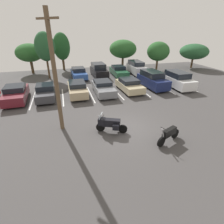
# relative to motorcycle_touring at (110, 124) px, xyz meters

# --- Properties ---
(ground) EXTENTS (44.00, 44.00, 0.10)m
(ground) POSITION_rel_motorcycle_touring_xyz_m (1.31, 0.18, -0.71)
(ground) COLOR #423F3F
(motorcycle_touring) EXTENTS (2.04, 1.28, 1.40)m
(motorcycle_touring) POSITION_rel_motorcycle_touring_xyz_m (0.00, 0.00, 0.00)
(motorcycle_touring) COLOR black
(motorcycle_touring) RESTS_ON ground
(motorcycle_second) EXTENTS (2.00, 0.97, 1.30)m
(motorcycle_second) POSITION_rel_motorcycle_touring_xyz_m (3.20, -2.17, -0.08)
(motorcycle_second) COLOR black
(motorcycle_second) RESTS_ON ground
(parking_stripes) EXTENTS (23.74, 5.18, 0.01)m
(parking_stripes) POSITION_rel_motorcycle_touring_xyz_m (-0.05, 7.94, -0.66)
(parking_stripes) COLOR silver
(parking_stripes) RESTS_ON ground
(car_maroon) EXTENTS (2.13, 4.68, 1.51)m
(car_maroon) POSITION_rel_motorcycle_touring_xyz_m (-7.39, 8.09, 0.06)
(car_maroon) COLOR maroon
(car_maroon) RESTS_ON ground
(car_charcoal) EXTENTS (1.83, 4.26, 1.47)m
(car_charcoal) POSITION_rel_motorcycle_touring_xyz_m (-4.62, 7.94, 0.04)
(car_charcoal) COLOR #38383D
(car_charcoal) RESTS_ON ground
(car_tan) EXTENTS (1.83, 4.48, 1.45)m
(car_tan) POSITION_rel_motorcycle_touring_xyz_m (-1.43, 8.07, 0.07)
(car_tan) COLOR tan
(car_tan) RESTS_ON ground
(car_grey) EXTENTS (1.95, 4.59, 1.35)m
(car_grey) POSITION_rel_motorcycle_touring_xyz_m (1.35, 7.85, 0.00)
(car_grey) COLOR slate
(car_grey) RESTS_ON ground
(car_champagne) EXTENTS (2.13, 4.43, 1.39)m
(car_champagne) POSITION_rel_motorcycle_touring_xyz_m (4.38, 7.87, 0.03)
(car_champagne) COLOR #C1B289
(car_champagne) RESTS_ON ground
(car_navy) EXTENTS (2.18, 4.79, 1.94)m
(car_navy) POSITION_rel_motorcycle_touring_xyz_m (7.50, 8.33, 0.29)
(car_navy) COLOR navy
(car_navy) RESTS_ON ground
(car_white) EXTENTS (1.96, 4.84, 1.89)m
(car_white) POSITION_rel_motorcycle_touring_xyz_m (10.41, 7.63, 0.27)
(car_white) COLOR white
(car_white) RESTS_ON ground
(car_far_blue) EXTENTS (2.04, 4.53, 1.47)m
(car_far_blue) POSITION_rel_motorcycle_touring_xyz_m (-0.55, 15.18, 0.04)
(car_far_blue) COLOR #2D519E
(car_far_blue) RESTS_ON ground
(car_far_black) EXTENTS (1.96, 4.56, 1.89)m
(car_far_black) POSITION_rel_motorcycle_touring_xyz_m (2.41, 15.20, 0.25)
(car_far_black) COLOR black
(car_far_black) RESTS_ON ground
(car_far_green) EXTENTS (2.00, 4.75, 1.42)m
(car_far_green) POSITION_rel_motorcycle_touring_xyz_m (5.36, 14.92, 0.03)
(car_far_green) COLOR #235638
(car_far_green) RESTS_ON ground
(car_far_silver) EXTENTS (1.96, 4.80, 1.93)m
(car_far_silver) POSITION_rel_motorcycle_touring_xyz_m (8.32, 15.24, 0.31)
(car_far_silver) COLOR #B7B7BC
(car_far_silver) RESTS_ON ground
(utility_pole) EXTENTS (1.29, 1.43, 7.64)m
(utility_pole) POSITION_rel_motorcycle_touring_xyz_m (-3.19, 1.39, 3.30)
(utility_pole) COLOR brown
(utility_pole) RESTS_ON ground
(tree_right) EXTENTS (3.57, 3.57, 4.58)m
(tree_right) POSITION_rel_motorcycle_touring_xyz_m (12.57, 16.57, 2.41)
(tree_right) COLOR #4C3823
(tree_right) RESTS_ON ground
(tree_left) EXTENTS (4.79, 4.79, 4.08)m
(tree_left) POSITION_rel_motorcycle_touring_xyz_m (19.66, 16.80, 2.13)
(tree_left) COLOR #4C3823
(tree_left) RESTS_ON ground
(tree_center) EXTENTS (2.67, 2.67, 5.92)m
(tree_center) POSITION_rel_motorcycle_touring_xyz_m (-2.42, 21.18, 3.11)
(tree_center) COLOR #4C3823
(tree_center) RESTS_ON ground
(tree_center_left) EXTENTS (4.02, 4.02, 4.45)m
(tree_center_left) POSITION_rel_motorcycle_touring_xyz_m (-7.26, 20.13, 2.44)
(tree_center_left) COLOR #4C3823
(tree_center_left) RESTS_ON ground
(tree_far_left) EXTENTS (2.65, 2.65, 6.15)m
(tree_far_left) POSITION_rel_motorcycle_touring_xyz_m (-4.61, 16.21, 3.59)
(tree_far_left) COLOR #4C3823
(tree_far_left) RESTS_ON ground
(tree_center_right) EXTENTS (4.68, 4.68, 4.72)m
(tree_center_right) POSITION_rel_motorcycle_touring_xyz_m (7.83, 20.38, 2.53)
(tree_center_right) COLOR #4C3823
(tree_center_right) RESTS_ON ground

